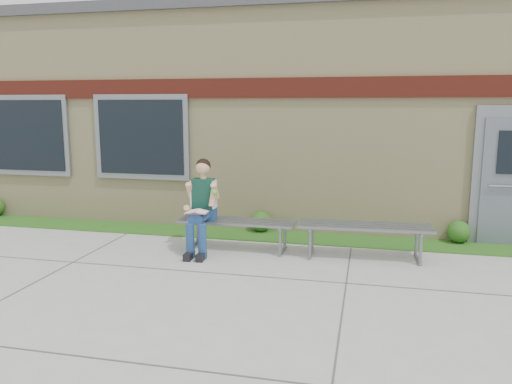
# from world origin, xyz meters

# --- Properties ---
(ground) EXTENTS (80.00, 80.00, 0.00)m
(ground) POSITION_xyz_m (0.00, 0.00, 0.00)
(ground) COLOR #9E9E99
(ground) RESTS_ON ground
(grass_strip) EXTENTS (16.00, 0.80, 0.02)m
(grass_strip) POSITION_xyz_m (0.00, 2.60, 0.01)
(grass_strip) COLOR #2C5416
(grass_strip) RESTS_ON ground
(school_building) EXTENTS (16.20, 6.22, 4.20)m
(school_building) POSITION_xyz_m (-0.00, 5.99, 2.10)
(school_building) COLOR beige
(school_building) RESTS_ON ground
(bench_left) EXTENTS (1.88, 0.54, 0.49)m
(bench_left) POSITION_xyz_m (-0.80, 1.69, 0.38)
(bench_left) COLOR slate
(bench_left) RESTS_ON ground
(bench_right) EXTENTS (2.02, 0.64, 0.52)m
(bench_right) POSITION_xyz_m (1.20, 1.69, 0.40)
(bench_right) COLOR slate
(bench_right) RESTS_ON ground
(girl) EXTENTS (0.54, 0.89, 1.47)m
(girl) POSITION_xyz_m (-1.31, 1.47, 0.76)
(girl) COLOR navy
(girl) RESTS_ON ground
(shrub_mid) EXTENTS (0.37, 0.37, 0.37)m
(shrub_mid) POSITION_xyz_m (-0.65, 2.85, 0.21)
(shrub_mid) COLOR #2C5416
(shrub_mid) RESTS_ON grass_strip
(shrub_east) EXTENTS (0.37, 0.37, 0.37)m
(shrub_east) POSITION_xyz_m (2.75, 2.85, 0.21)
(shrub_east) COLOR #2C5416
(shrub_east) RESTS_ON grass_strip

